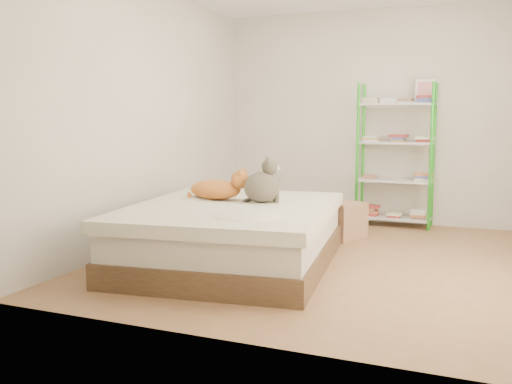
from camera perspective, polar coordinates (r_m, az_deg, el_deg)
The scene contains 7 objects.
room at distance 5.17m, azimuth 7.43°, elevation 7.42°, with size 3.81×4.21×2.61m.
bed at distance 5.05m, azimuth -2.35°, elevation -4.30°, with size 1.94×2.31×0.54m.
orange_cat at distance 5.31m, azimuth -4.09°, elevation 0.50°, with size 0.58×0.31×0.23m, color orange, non-canonical shape.
grey_cat at distance 5.10m, azimuth 0.62°, elevation 1.17°, with size 0.29×0.35×0.40m, color #6A5F4E, non-canonical shape.
shelf_unit at distance 6.97m, azimuth 13.82°, elevation 3.67°, with size 0.88×0.36×1.74m.
cardboard_box at distance 6.27m, azimuth 7.95°, elevation -2.71°, with size 0.68×0.70×0.45m.
white_bin at distance 7.55m, azimuth -1.22°, elevation -0.91°, with size 0.39×0.36×0.39m.
Camera 1 is at (1.33, -4.99, 1.30)m, focal length 40.00 mm.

